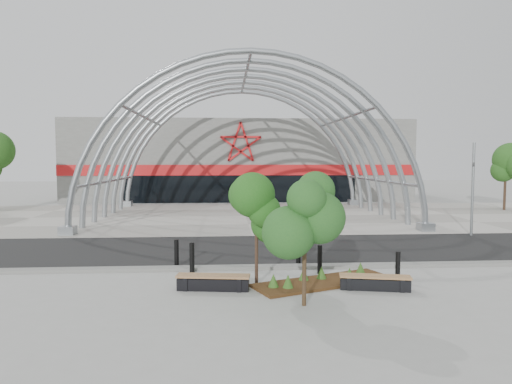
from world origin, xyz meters
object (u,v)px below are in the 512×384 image
(signal_pole, at_px, (473,187))
(bench_0, at_px, (213,283))
(street_tree_1, at_px, (305,216))
(bench_1, at_px, (375,283))
(street_tree_0, at_px, (256,209))
(bollard_2, at_px, (298,251))

(signal_pole, distance_m, bench_0, 16.73)
(bench_0, bearing_deg, street_tree_1, -33.31)
(bench_0, relative_size, bench_1, 1.04)
(street_tree_0, distance_m, bollard_2, 3.74)
(bench_1, bearing_deg, bollard_2, 118.45)
(street_tree_0, distance_m, bench_0, 2.73)
(street_tree_0, bearing_deg, bollard_2, 55.23)
(street_tree_1, xyz_separation_m, bench_0, (-2.60, 1.71, -2.32))
(street_tree_1, relative_size, bollard_2, 3.25)
(signal_pole, height_order, bench_1, signal_pole)
(bench_1, height_order, bollard_2, bollard_2)
(street_tree_1, height_order, bench_0, street_tree_1)
(street_tree_0, height_order, bench_1, street_tree_0)
(signal_pole, relative_size, bench_1, 2.22)
(street_tree_1, bearing_deg, bench_0, 146.69)
(street_tree_1, bearing_deg, street_tree_0, 117.89)
(street_tree_1, distance_m, bollard_2, 5.30)
(signal_pole, bearing_deg, bench_0, -145.49)
(signal_pole, height_order, bollard_2, signal_pole)
(bollard_2, bearing_deg, street_tree_0, -124.77)
(bench_1, bearing_deg, signal_pole, 48.64)
(bench_0, distance_m, bench_1, 5.11)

